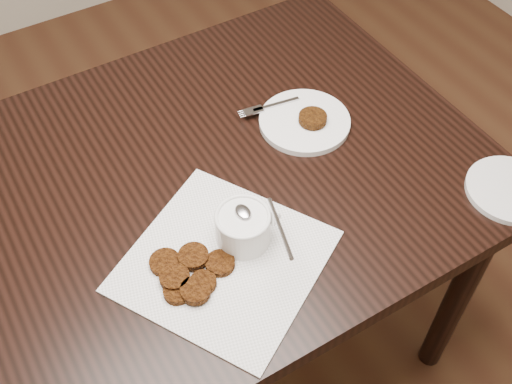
# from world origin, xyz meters

# --- Properties ---
(table) EXTENTS (1.36, 0.87, 0.75)m
(table) POSITION_xyz_m (-0.06, 0.17, 0.38)
(table) COLOR black
(table) RESTS_ON floor
(napkin) EXTENTS (0.45, 0.45, 0.00)m
(napkin) POSITION_xyz_m (-0.03, -0.03, 0.75)
(napkin) COLOR white
(napkin) RESTS_ON table
(sauce_ramekin) EXTENTS (0.16, 0.16, 0.14)m
(sauce_ramekin) POSITION_xyz_m (0.02, -0.01, 0.82)
(sauce_ramekin) COLOR white
(sauce_ramekin) RESTS_ON napkin
(patty_cluster) EXTENTS (0.25, 0.25, 0.02)m
(patty_cluster) POSITION_xyz_m (-0.11, -0.04, 0.76)
(patty_cluster) COLOR #66330D
(patty_cluster) RESTS_ON napkin
(plate_with_patty) EXTENTS (0.23, 0.23, 0.03)m
(plate_with_patty) POSITION_xyz_m (0.29, 0.19, 0.76)
(plate_with_patty) COLOR white
(plate_with_patty) RESTS_ON table
(plate_empty) EXTENTS (0.18, 0.18, 0.01)m
(plate_empty) POSITION_xyz_m (0.54, -0.18, 0.76)
(plate_empty) COLOR white
(plate_empty) RESTS_ON table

